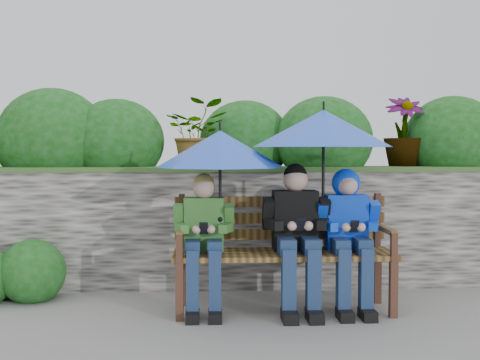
{
  "coord_description": "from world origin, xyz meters",
  "views": [
    {
      "loc": [
        -0.24,
        -4.39,
        1.19
      ],
      "look_at": [
        0.0,
        0.1,
        0.95
      ],
      "focal_mm": 45.0,
      "sensor_mm": 36.0,
      "label": 1
    }
  ],
  "objects": [
    {
      "name": "umbrella_left",
      "position": [
        -0.15,
        -0.07,
        1.18
      ],
      "size": [
        0.92,
        0.92,
        0.72
      ],
      "color": "blue",
      "rests_on": "ground"
    },
    {
      "name": "park_bench",
      "position": [
        0.31,
        -0.02,
        0.48
      ],
      "size": [
        1.6,
        0.47,
        0.84
      ],
      "color": "#45291D",
      "rests_on": "ground"
    },
    {
      "name": "umbrella_right",
      "position": [
        0.6,
        -0.03,
        1.33
      ],
      "size": [
        1.04,
        1.04,
        0.86
      ],
      "color": "blue",
      "rests_on": "ground"
    },
    {
      "name": "ground",
      "position": [
        0.0,
        0.0,
        0.0
      ],
      "size": [
        60.0,
        60.0,
        0.0
      ],
      "primitive_type": "plane",
      "color": "slate",
      "rests_on": "ground"
    },
    {
      "name": "boy_left",
      "position": [
        -0.27,
        -0.08,
        0.57
      ],
      "size": [
        0.43,
        0.5,
        1.01
      ],
      "color": "#3D7D2C",
      "rests_on": "ground"
    },
    {
      "name": "boy_right",
      "position": [
        0.78,
        -0.07,
        0.62
      ],
      "size": [
        0.45,
        0.55,
        1.04
      ],
      "color": "#003FC5",
      "rests_on": "ground"
    },
    {
      "name": "boy_middle",
      "position": [
        0.4,
        -0.09,
        0.6
      ],
      "size": [
        0.49,
        0.56,
        1.08
      ],
      "color": "black",
      "rests_on": "ground"
    },
    {
      "name": "garden_backdrop",
      "position": [
        -0.05,
        1.57,
        0.67
      ],
      "size": [
        8.0,
        2.88,
        1.89
      ],
      "color": "#363330",
      "rests_on": "ground"
    }
  ]
}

